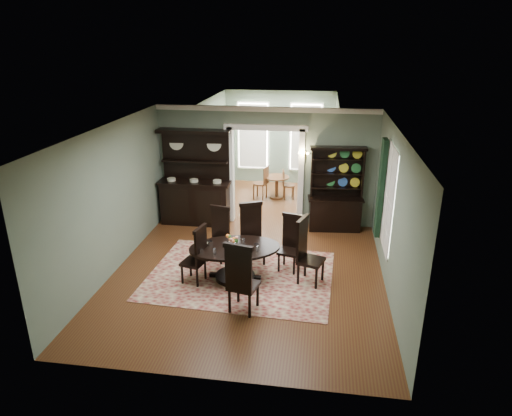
{
  "coord_description": "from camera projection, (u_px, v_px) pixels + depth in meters",
  "views": [
    {
      "loc": [
        1.39,
        -8.07,
        4.59
      ],
      "look_at": [
        0.11,
        0.6,
        1.28
      ],
      "focal_mm": 32.0,
      "sensor_mm": 36.0,
      "label": 1
    }
  ],
  "objects": [
    {
      "name": "room",
      "position": [
        246.0,
        203.0,
        8.76
      ],
      "size": [
        5.51,
        6.01,
        3.01
      ],
      "color": "#5A3517",
      "rests_on": "ground"
    },
    {
      "name": "doorway_trim",
      "position": [
        266.0,
        162.0,
        11.48
      ],
      "size": [
        2.08,
        0.25,
        2.57
      ],
      "color": "white",
      "rests_on": "floor"
    },
    {
      "name": "chair_end_right",
      "position": [
        306.0,
        249.0,
        8.86
      ],
      "size": [
        0.61,
        0.62,
        1.35
      ],
      "rotation": [
        0.0,
        0.0,
        -1.9
      ],
      "color": "black",
      "rests_on": "rug"
    },
    {
      "name": "chair_far_mid",
      "position": [
        252.0,
        231.0,
        9.73
      ],
      "size": [
        0.63,
        0.62,
        1.32
      ],
      "rotation": [
        0.0,
        0.0,
        3.57
      ],
      "color": "black",
      "rests_on": "rug"
    },
    {
      "name": "welsh_dresser",
      "position": [
        335.0,
        200.0,
        11.33
      ],
      "size": [
        1.39,
        0.62,
        2.11
      ],
      "rotation": [
        0.0,
        0.0,
        0.09
      ],
      "color": "black",
      "rests_on": "floor"
    },
    {
      "name": "parlor_chair_left",
      "position": [
        262.0,
        182.0,
        13.53
      ],
      "size": [
        0.45,
        0.44,
        1.0
      ],
      "rotation": [
        0.0,
        0.0,
        1.32
      ],
      "color": "brown",
      "rests_on": "parlor_floor"
    },
    {
      "name": "chair_end_left",
      "position": [
        197.0,
        254.0,
        8.84
      ],
      "size": [
        0.51,
        0.53,
        1.21
      ],
      "rotation": [
        0.0,
        0.0,
        1.34
      ],
      "color": "black",
      "rests_on": "rug"
    },
    {
      "name": "parlor_table",
      "position": [
        277.0,
        184.0,
        13.63
      ],
      "size": [
        0.73,
        0.73,
        0.68
      ],
      "color": "brown",
      "rests_on": "parlor_floor"
    },
    {
      "name": "parlor_chair_right",
      "position": [
        287.0,
        184.0,
        13.57
      ],
      "size": [
        0.4,
        0.38,
        0.88
      ],
      "rotation": [
        0.0,
        0.0,
        -1.37
      ],
      "color": "brown",
      "rests_on": "parlor_floor"
    },
    {
      "name": "sideboard",
      "position": [
        196.0,
        191.0,
        11.74
      ],
      "size": [
        1.85,
        0.66,
        2.43
      ],
      "rotation": [
        0.0,
        0.0,
        0.0
      ],
      "color": "black",
      "rests_on": "floor"
    },
    {
      "name": "chair_far_left",
      "position": [
        219.0,
        232.0,
        9.84
      ],
      "size": [
        0.53,
        0.51,
        1.2
      ],
      "rotation": [
        0.0,
        0.0,
        2.9
      ],
      "color": "black",
      "rests_on": "rug"
    },
    {
      "name": "parlor",
      "position": [
        276.0,
        144.0,
        13.86
      ],
      "size": [
        3.51,
        3.5,
        3.01
      ],
      "color": "#5A3517",
      "rests_on": "ground"
    },
    {
      "name": "wall_sconce",
      "position": [
        304.0,
        154.0,
        11.12
      ],
      "size": [
        0.27,
        0.21,
        0.21
      ],
      "color": "#BC8732",
      "rests_on": "back_wall_right"
    },
    {
      "name": "dining_table",
      "position": [
        235.0,
        257.0,
        9.03
      ],
      "size": [
        2.05,
        2.05,
        0.71
      ],
      "rotation": [
        0.0,
        0.0,
        0.27
      ],
      "color": "black",
      "rests_on": "rug"
    },
    {
      "name": "rug",
      "position": [
        241.0,
        275.0,
        9.33
      ],
      "size": [
        3.81,
        2.95,
        0.01
      ],
      "primitive_type": "cube",
      "rotation": [
        0.0,
        0.0,
        -0.05
      ],
      "color": "maroon",
      "rests_on": "floor"
    },
    {
      "name": "chair_near",
      "position": [
        241.0,
        277.0,
        7.82
      ],
      "size": [
        0.6,
        0.58,
        1.37
      ],
      "rotation": [
        0.0,
        0.0,
        -0.23
      ],
      "color": "black",
      "rests_on": "rug"
    },
    {
      "name": "chair_far_right",
      "position": [
        291.0,
        241.0,
        9.42
      ],
      "size": [
        0.53,
        0.51,
        1.19
      ],
      "rotation": [
        0.0,
        0.0,
        2.89
      ],
      "color": "black",
      "rests_on": "rug"
    },
    {
      "name": "right_window",
      "position": [
        385.0,
        194.0,
        9.21
      ],
      "size": [
        0.15,
        1.47,
        2.12
      ],
      "color": "white",
      "rests_on": "wall_right"
    },
    {
      "name": "centerpiece",
      "position": [
        231.0,
        243.0,
        9.0
      ],
      "size": [
        1.31,
        0.84,
        0.21
      ],
      "color": "white",
      "rests_on": "dining_table"
    }
  ]
}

